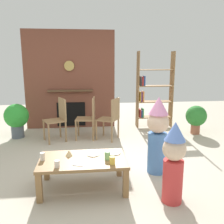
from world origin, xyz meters
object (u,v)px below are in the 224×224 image
at_px(paper_cup_near_right, 57,164).
at_px(dining_chair_left, 58,117).
at_px(birthday_cake_slice, 69,153).
at_px(paper_plate_front, 93,154).
at_px(child_with_cone_hat, 174,161).
at_px(bookshelf, 152,93).
at_px(paper_plate_rear, 113,153).
at_px(coffee_table, 83,163).
at_px(child_in_pink, 158,133).
at_px(potted_plant_tall, 196,117).
at_px(paper_cup_near_left, 112,160).
at_px(dining_chair_right, 111,116).
at_px(potted_plant_short, 17,118).
at_px(paper_cup_center, 107,156).
at_px(paper_cup_far_left, 42,157).
at_px(dining_chair_middle, 89,116).

height_order(paper_cup_near_right, dining_chair_left, dining_chair_left).
xyz_separation_m(birthday_cake_slice, dining_chair_left, (-0.33, 1.95, 0.06)).
height_order(paper_plate_front, child_with_cone_hat, child_with_cone_hat).
height_order(bookshelf, paper_plate_rear, bookshelf).
distance_m(bookshelf, coffee_table, 3.45).
bearing_deg(child_in_pink, potted_plant_tall, -146.31).
bearing_deg(paper_cup_near_left, dining_chair_left, 111.25).
xyz_separation_m(coffee_table, dining_chair_right, (0.60, 1.98, 0.16)).
bearing_deg(potted_plant_short, child_with_cone_hat, -48.14).
bearing_deg(paper_plate_front, dining_chair_left, 108.71).
xyz_separation_m(paper_cup_near_left, paper_plate_front, (-0.23, 0.33, -0.04)).
relative_size(coffee_table, paper_cup_center, 10.42).
height_order(paper_cup_far_left, potted_plant_tall, potted_plant_tall).
xyz_separation_m(paper_plate_rear, dining_chair_right, (0.18, 1.83, 0.09)).
distance_m(birthday_cake_slice, child_in_pink, 1.32).
height_order(paper_cup_near_left, dining_chair_right, dining_chair_right).
height_order(child_in_pink, dining_chair_right, child_in_pink).
relative_size(paper_cup_near_right, child_in_pink, 0.08).
relative_size(paper_plate_rear, potted_plant_short, 0.26).
bearing_deg(paper_cup_near_right, paper_cup_center, 15.13).
relative_size(bookshelf, potted_plant_tall, 2.87).
bearing_deg(coffee_table, paper_plate_front, 40.05).
xyz_separation_m(child_with_cone_hat, dining_chair_left, (-1.58, 2.51, -0.02)).
height_order(coffee_table, paper_plate_rear, paper_plate_rear).
relative_size(paper_cup_near_right, child_with_cone_hat, 0.09).
bearing_deg(paper_cup_near_left, birthday_cake_slice, 149.47).
relative_size(coffee_table, dining_chair_left, 1.26).
relative_size(bookshelf, paper_cup_near_right, 21.57).
bearing_deg(dining_chair_right, potted_plant_tall, -144.33).
relative_size(paper_cup_near_right, potted_plant_short, 0.12).
bearing_deg(bookshelf, dining_chair_right, -139.91).
bearing_deg(potted_plant_short, potted_plant_tall, -2.28).
xyz_separation_m(child_with_cone_hat, dining_chair_middle, (-0.93, 2.56, -0.02)).
bearing_deg(paper_cup_far_left, child_in_pink, 11.91).
relative_size(bookshelf, potted_plant_short, 2.51).
height_order(paper_cup_near_right, child_with_cone_hat, child_with_cone_hat).
relative_size(child_with_cone_hat, dining_chair_left, 1.11).
relative_size(paper_plate_front, potted_plant_short, 0.22).
distance_m(dining_chair_right, potted_plant_tall, 2.01).
xyz_separation_m(coffee_table, potted_plant_tall, (2.59, 2.19, 0.05)).
xyz_separation_m(birthday_cake_slice, dining_chair_right, (0.78, 1.87, 0.06)).
bearing_deg(paper_cup_far_left, paper_cup_center, -4.78).
bearing_deg(paper_cup_near_right, coffee_table, 37.11).
xyz_separation_m(paper_cup_far_left, birthday_cake_slice, (0.33, 0.11, -0.01)).
distance_m(child_in_pink, dining_chair_right, 1.71).
relative_size(birthday_cake_slice, dining_chair_right, 0.11).
relative_size(dining_chair_middle, dining_chair_right, 1.00).
xyz_separation_m(child_in_pink, potted_plant_short, (-2.56, 2.00, -0.16)).
bearing_deg(dining_chair_middle, bookshelf, -146.10).
distance_m(coffee_table, dining_chair_left, 2.13).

